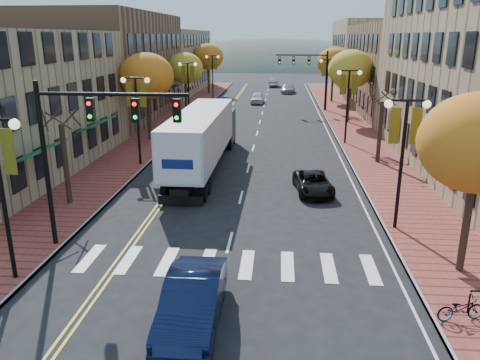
% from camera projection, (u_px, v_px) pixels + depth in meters
% --- Properties ---
extents(ground, '(200.00, 200.00, 0.00)m').
position_uv_depth(ground, '(218.00, 290.00, 16.63)').
color(ground, black).
rests_on(ground, ground).
extents(sidewalk_left, '(4.00, 85.00, 0.15)m').
position_uv_depth(sidewalk_left, '(172.00, 122.00, 48.28)').
color(sidewalk_left, brown).
rests_on(sidewalk_left, ground).
extents(sidewalk_right, '(4.00, 85.00, 0.15)m').
position_uv_depth(sidewalk_right, '(349.00, 125.00, 46.82)').
color(sidewalk_right, brown).
rests_on(sidewalk_right, ground).
extents(building_left_mid, '(12.00, 24.00, 11.00)m').
position_uv_depth(building_left_mid, '(105.00, 66.00, 50.66)').
color(building_left_mid, brown).
rests_on(building_left_mid, ground).
extents(building_left_far, '(12.00, 26.00, 9.50)m').
position_uv_depth(building_left_far, '(162.00, 61.00, 74.68)').
color(building_left_far, '#9E8966').
rests_on(building_left_far, ground).
extents(building_right_mid, '(15.00, 24.00, 10.00)m').
position_uv_depth(building_right_mid, '(424.00, 69.00, 53.64)').
color(building_right_mid, brown).
rests_on(building_right_mid, ground).
extents(building_right_far, '(15.00, 20.00, 11.00)m').
position_uv_depth(building_right_far, '(385.00, 56.00, 74.43)').
color(building_right_far, '#9E8966').
rests_on(building_right_far, ground).
extents(tree_left_a, '(0.28, 0.28, 4.20)m').
position_uv_depth(tree_left_a, '(66.00, 164.00, 24.31)').
color(tree_left_a, '#382619').
rests_on(tree_left_a, sidewalk_left).
extents(tree_left_b, '(4.48, 4.48, 7.21)m').
position_uv_depth(tree_left_b, '(147.00, 76.00, 38.60)').
color(tree_left_b, '#382619').
rests_on(tree_left_b, sidewalk_left).
extents(tree_left_c, '(4.16, 4.16, 6.69)m').
position_uv_depth(tree_left_c, '(185.00, 68.00, 53.95)').
color(tree_left_c, '#382619').
rests_on(tree_left_c, sidewalk_left).
extents(tree_left_d, '(4.61, 4.61, 7.42)m').
position_uv_depth(tree_left_d, '(208.00, 57.00, 70.92)').
color(tree_left_d, '#382619').
rests_on(tree_left_d, sidewalk_left).
extents(tree_right_a, '(4.16, 4.16, 6.69)m').
position_uv_depth(tree_right_a, '(479.00, 143.00, 16.31)').
color(tree_right_a, '#382619').
rests_on(tree_right_a, sidewalk_right).
extents(tree_right_b, '(0.28, 0.28, 4.20)m').
position_uv_depth(tree_right_b, '(380.00, 132.00, 32.37)').
color(tree_right_b, '#382619').
rests_on(tree_right_b, sidewalk_right).
extents(tree_right_c, '(4.48, 4.48, 7.21)m').
position_uv_depth(tree_right_c, '(351.00, 69.00, 46.66)').
color(tree_right_c, '#382619').
rests_on(tree_right_c, sidewalk_right).
extents(tree_right_d, '(4.35, 4.35, 7.00)m').
position_uv_depth(tree_right_d, '(334.00, 62.00, 61.94)').
color(tree_right_d, '#382619').
rests_on(tree_right_d, sidewalk_right).
extents(lamp_left_b, '(1.96, 0.36, 6.05)m').
position_uv_depth(lamp_left_b, '(137.00, 104.00, 31.21)').
color(lamp_left_b, black).
rests_on(lamp_left_b, ground).
extents(lamp_left_c, '(1.96, 0.36, 6.05)m').
position_uv_depth(lamp_left_c, '(188.00, 80.00, 48.34)').
color(lamp_left_c, black).
rests_on(lamp_left_c, ground).
extents(lamp_left_d, '(1.96, 0.36, 6.05)m').
position_uv_depth(lamp_left_d, '(213.00, 68.00, 65.48)').
color(lamp_left_d, black).
rests_on(lamp_left_d, ground).
extents(lamp_right_a, '(1.96, 0.36, 6.05)m').
position_uv_depth(lamp_right_a, '(404.00, 140.00, 20.47)').
color(lamp_right_a, black).
rests_on(lamp_right_a, ground).
extents(lamp_right_b, '(1.96, 0.36, 6.05)m').
position_uv_depth(lamp_right_b, '(348.00, 92.00, 37.60)').
color(lamp_right_b, black).
rests_on(lamp_right_b, ground).
extents(lamp_right_c, '(1.96, 0.36, 6.05)m').
position_uv_depth(lamp_right_c, '(327.00, 75.00, 54.74)').
color(lamp_right_c, black).
rests_on(lamp_right_c, ground).
extents(traffic_mast_near, '(6.10, 0.35, 7.00)m').
position_uv_depth(traffic_mast_near, '(89.00, 134.00, 18.48)').
color(traffic_mast_near, black).
rests_on(traffic_mast_near, ground).
extents(traffic_mast_far, '(6.10, 0.34, 7.00)m').
position_uv_depth(traffic_mast_far, '(310.00, 69.00, 54.71)').
color(traffic_mast_far, black).
rests_on(traffic_mast_far, ground).
extents(semi_truck, '(2.76, 16.20, 4.04)m').
position_uv_depth(semi_truck, '(204.00, 134.00, 31.20)').
color(semi_truck, black).
rests_on(semi_truck, ground).
extents(navy_sedan, '(1.75, 4.88, 1.60)m').
position_uv_depth(navy_sedan, '(193.00, 301.00, 14.46)').
color(navy_sedan, black).
rests_on(navy_sedan, ground).
extents(black_suv, '(2.39, 4.37, 1.16)m').
position_uv_depth(black_suv, '(313.00, 183.00, 26.77)').
color(black_suv, black).
rests_on(black_suv, ground).
extents(car_far_white, '(1.69, 4.16, 1.41)m').
position_uv_depth(car_far_white, '(257.00, 98.00, 62.37)').
color(car_far_white, silver).
rests_on(car_far_white, ground).
extents(car_far_silver, '(2.33, 4.95, 1.40)m').
position_uv_depth(car_far_silver, '(288.00, 88.00, 73.73)').
color(car_far_silver, '#939299').
rests_on(car_far_silver, ground).
extents(car_far_oncoming, '(1.66, 4.49, 1.47)m').
position_uv_depth(car_far_oncoming, '(274.00, 82.00, 83.04)').
color(car_far_oncoming, '#A6A5AD').
rests_on(car_far_oncoming, ground).
extents(bicycle, '(1.62, 0.87, 0.81)m').
position_uv_depth(bicycle, '(461.00, 308.00, 14.50)').
color(bicycle, gray).
rests_on(bicycle, sidewalk_right).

